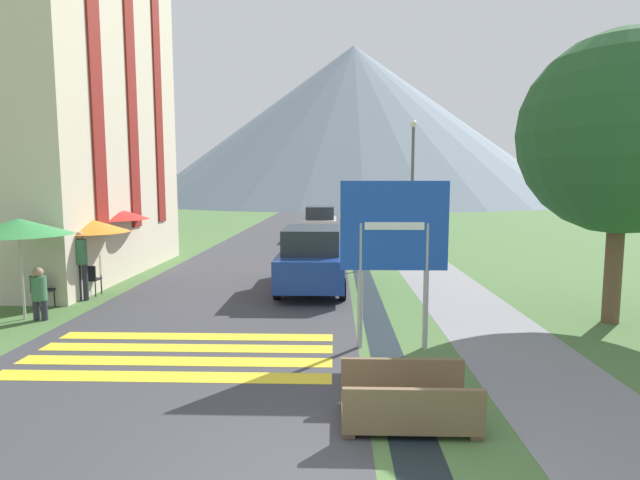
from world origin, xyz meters
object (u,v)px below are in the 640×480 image
hotel_building (40,65)px  person_standing_terrace (81,260)px  cafe_chair_far_right (102,269)px  streetlamp (412,179)px  person_seated_far (39,291)px  cafe_umbrella_middle_orange (91,226)px  cafe_umbrella_rear_red (109,212)px  footbridge (407,404)px  tree_by_path (622,134)px  parked_car_far (320,223)px  cafe_umbrella_front_green (19,227)px  parked_car_near (312,258)px  cafe_chair_near_right (41,289)px  person_seated_near (95,267)px  road_sign (394,239)px  cafe_chair_middle (90,278)px

hotel_building → person_standing_terrace: bearing=-51.9°
cafe_chair_far_right → streetlamp: size_ratio=0.15×
person_seated_far → cafe_chair_far_right: bearing=95.9°
cafe_umbrella_middle_orange → cafe_umbrella_rear_red: (-0.41, 2.01, 0.25)m
footbridge → person_seated_far: size_ratio=1.41×
cafe_chair_far_right → tree_by_path: tree_by_path is taller
parked_car_far → cafe_umbrella_front_green: bearing=-110.4°
person_standing_terrace → hotel_building: bearing=128.1°
cafe_chair_far_right → person_seated_far: bearing=-96.1°
cafe_chair_far_right → cafe_umbrella_middle_orange: 1.76m
cafe_umbrella_rear_red → streetlamp: streetlamp is taller
footbridge → parked_car_far: bearing=94.7°
parked_car_far → streetlamp: size_ratio=0.77×
footbridge → parked_car_far: 21.46m
parked_car_near → cafe_chair_near_right: 7.01m
parked_car_near → cafe_chair_near_right: (-6.51, -2.57, -0.40)m
person_seated_near → streetlamp: size_ratio=0.23×
cafe_umbrella_middle_orange → cafe_umbrella_rear_red: 2.07m
person_seated_far → tree_by_path: tree_by_path is taller
cafe_umbrella_front_green → tree_by_path: (13.15, 0.13, 2.01)m
person_seated_far → tree_by_path: size_ratio=0.19×
parked_car_far → cafe_umbrella_rear_red: size_ratio=1.76×
road_sign → footbridge: size_ratio=1.83×
road_sign → cafe_chair_middle: size_ratio=3.66×
cafe_umbrella_middle_orange → cafe_umbrella_front_green: bearing=-96.1°
cafe_umbrella_rear_red → hotel_building: bearing=158.8°
parked_car_far → tree_by_path: (6.91, -16.59, 3.20)m
cafe_umbrella_front_green → streetlamp: bearing=42.0°
cafe_umbrella_rear_red → person_seated_far: bearing=-83.7°
cafe_chair_middle → cafe_chair_near_right: (-0.49, -1.46, 0.00)m
cafe_chair_near_right → cafe_umbrella_middle_orange: (0.42, 1.82, 1.39)m
parked_car_far → tree_by_path: size_ratio=0.68×
hotel_building → person_standing_terrace: (3.01, -3.84, -5.84)m
footbridge → parked_car_near: 8.30m
cafe_chair_near_right → person_seated_far: (0.54, -0.97, 0.15)m
cafe_chair_far_right → cafe_chair_near_right: same height
person_seated_far → tree_by_path: 13.20m
cafe_umbrella_rear_red → person_seated_near: cafe_umbrella_rear_red is taller
person_seated_far → streetlamp: streetlamp is taller
person_seated_far → person_standing_terrace: size_ratio=0.66×
cafe_chair_far_right → person_seated_near: person_seated_near is taller
person_standing_terrace → person_seated_near: (-0.19, 1.15, -0.37)m
hotel_building → tree_by_path: hotel_building is taller
parked_car_near → cafe_chair_far_right: bearing=177.3°
footbridge → parked_car_near: size_ratio=0.37×
person_standing_terrace → person_seated_near: size_ratio=1.46×
road_sign → parked_car_far: road_sign is taller
cafe_umbrella_middle_orange → tree_by_path: bearing=-11.4°
cafe_chair_far_right → person_standing_terrace: size_ratio=0.47×
cafe_umbrella_front_green → cafe_umbrella_middle_orange: bearing=83.9°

